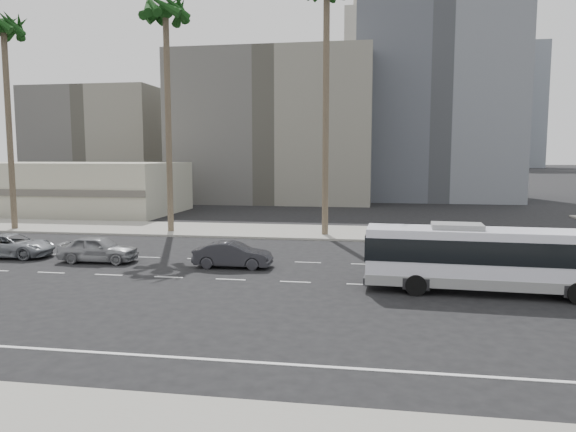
% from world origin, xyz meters
% --- Properties ---
extents(ground, '(700.00, 700.00, 0.00)m').
position_xyz_m(ground, '(0.00, 0.00, 0.00)').
color(ground, black).
rests_on(ground, ground).
extents(sidewalk_north, '(120.00, 7.00, 0.15)m').
position_xyz_m(sidewalk_north, '(0.00, 15.50, 0.07)').
color(sidewalk_north, gray).
rests_on(sidewalk_north, ground).
extents(commercial_low, '(22.00, 12.16, 5.00)m').
position_xyz_m(commercial_low, '(-30.00, 25.99, 2.50)').
color(commercial_low, '#B6B29A').
rests_on(commercial_low, ground).
extents(midrise_beige_west, '(24.00, 18.00, 18.00)m').
position_xyz_m(midrise_beige_west, '(-12.00, 45.00, 9.00)').
color(midrise_beige_west, '#5E5C57').
rests_on(midrise_beige_west, ground).
extents(midrise_gray_center, '(20.00, 20.00, 26.00)m').
position_xyz_m(midrise_gray_center, '(8.00, 52.00, 13.00)').
color(midrise_gray_center, '#52565F').
rests_on(midrise_gray_center, ground).
extents(midrise_beige_far, '(18.00, 16.00, 15.00)m').
position_xyz_m(midrise_beige_far, '(-38.00, 50.00, 7.50)').
color(midrise_beige_far, '#5E5C57').
rests_on(midrise_beige_far, ground).
extents(civic_tower, '(42.00, 42.00, 129.00)m').
position_xyz_m(civic_tower, '(-2.00, 250.00, 38.83)').
color(civic_tower, '#B8B3A4').
rests_on(civic_tower, ground).
extents(highrise_right, '(26.00, 26.00, 70.00)m').
position_xyz_m(highrise_right, '(45.00, 230.00, 35.00)').
color(highrise_right, '#575E69').
rests_on(highrise_right, ground).
extents(highrise_far, '(22.00, 22.00, 60.00)m').
position_xyz_m(highrise_far, '(70.00, 260.00, 30.00)').
color(highrise_far, '#575E69').
rests_on(highrise_far, ground).
extents(city_bus, '(10.08, 2.76, 2.86)m').
position_xyz_m(city_bus, '(5.14, -0.57, 1.50)').
color(city_bus, silver).
rests_on(city_bus, ground).
extents(car_a, '(1.47, 4.00, 1.31)m').
position_xyz_m(car_a, '(-6.62, 2.69, 0.65)').
color(car_a, '#29292E').
rests_on(car_a, ground).
extents(car_b, '(1.78, 4.21, 1.42)m').
position_xyz_m(car_b, '(-14.09, 2.89, 0.71)').
color(car_b, gray).
rests_on(car_b, ground).
extents(car_c, '(2.43, 4.82, 1.31)m').
position_xyz_m(car_c, '(-19.63, 3.41, 0.65)').
color(car_c, gray).
rests_on(car_c, ground).
extents(palm_mid, '(5.59, 5.59, 17.25)m').
position_xyz_m(palm_mid, '(-14.37, 13.93, 15.52)').
color(palm_mid, brown).
rests_on(palm_mid, ground).
extents(palm_far, '(4.74, 4.74, 16.31)m').
position_xyz_m(palm_far, '(-26.67, 13.31, 14.82)').
color(palm_far, brown).
rests_on(palm_far, ground).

